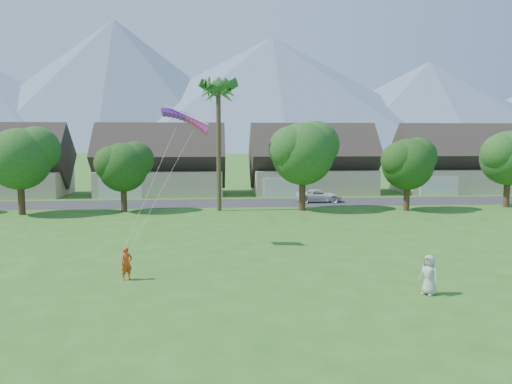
{
  "coord_description": "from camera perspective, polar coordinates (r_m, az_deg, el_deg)",
  "views": [
    {
      "loc": [
        -2.47,
        -19.22,
        7.0
      ],
      "look_at": [
        0.0,
        10.0,
        3.8
      ],
      "focal_mm": 35.0,
      "sensor_mm": 36.0,
      "label": 1
    }
  ],
  "objects": [
    {
      "name": "parafoil_kite",
      "position": [
        32.12,
        -7.93,
        8.37
      ],
      "size": [
        3.22,
        1.17,
        0.5
      ],
      "rotation": [
        0.0,
        0.0,
        -0.11
      ],
      "color": "purple",
      "rests_on": "ground"
    },
    {
      "name": "tree_row",
      "position": [
        47.2,
        -3.22,
        3.66
      ],
      "size": [
        62.27,
        6.67,
        8.45
      ],
      "color": "#47301C",
      "rests_on": "ground"
    },
    {
      "name": "parked_car",
      "position": [
        54.79,
        7.19,
        -0.44
      ],
      "size": [
        4.94,
        2.28,
        1.37
      ],
      "primitive_type": "imported",
      "rotation": [
        0.0,
        0.0,
        1.57
      ],
      "color": "silver",
      "rests_on": "ground"
    },
    {
      "name": "watcher",
      "position": [
        23.87,
        19.16,
        -8.93
      ],
      "size": [
        0.98,
        1.05,
        1.81
      ],
      "primitive_type": "imported",
      "rotation": [
        0.0,
        0.0,
        -0.96
      ],
      "color": "#B5B4B0",
      "rests_on": "ground"
    },
    {
      "name": "kite_flyer",
      "position": [
        25.63,
        -14.57,
        -7.93
      ],
      "size": [
        0.71,
        0.67,
        1.64
      ],
      "primitive_type": "imported",
      "rotation": [
        0.0,
        0.0,
        0.64
      ],
      "color": "#C63F16",
      "rests_on": "ground"
    },
    {
      "name": "street",
      "position": [
        53.73,
        -2.16,
        -1.25
      ],
      "size": [
        90.0,
        7.0,
        0.01
      ],
      "primitive_type": "cube",
      "color": "#2D2D30",
      "rests_on": "ground"
    },
    {
      "name": "houses_row",
      "position": [
        62.39,
        -2.1,
        2.96
      ],
      "size": [
        72.75,
        8.19,
        8.86
      ],
      "color": "beige",
      "rests_on": "ground"
    },
    {
      "name": "mountain_ridge",
      "position": [
        280.39,
        -2.22,
        10.75
      ],
      "size": [
        540.0,
        240.0,
        70.0
      ],
      "color": "slate",
      "rests_on": "ground"
    },
    {
      "name": "fan_palm",
      "position": [
        47.96,
        -4.34,
        11.96
      ],
      "size": [
        3.0,
        3.0,
        13.8
      ],
      "color": "#4C3D26",
      "rests_on": "ground"
    },
    {
      "name": "ground",
      "position": [
        20.6,
        2.41,
        -13.64
      ],
      "size": [
        500.0,
        500.0,
        0.0
      ],
      "primitive_type": "plane",
      "color": "#2D6019",
      "rests_on": "ground"
    }
  ]
}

